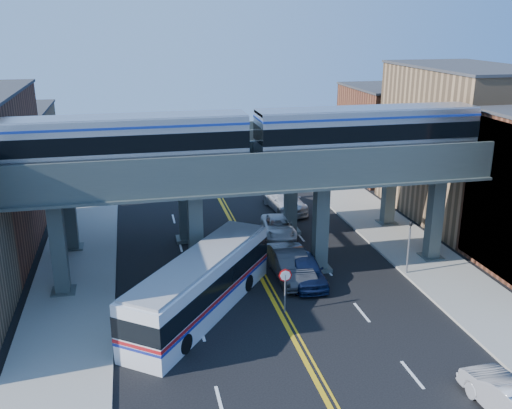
# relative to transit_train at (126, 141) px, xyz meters

# --- Properties ---
(ground) EXTENTS (120.00, 120.00, 0.00)m
(ground) POSITION_rel_transit_train_xyz_m (7.77, -8.00, -9.09)
(ground) COLOR black
(ground) RESTS_ON ground
(sidewalk_west) EXTENTS (5.00, 70.00, 0.16)m
(sidewalk_west) POSITION_rel_transit_train_xyz_m (-3.73, 2.00, -9.01)
(sidewalk_west) COLOR gray
(sidewalk_west) RESTS_ON ground
(sidewalk_east) EXTENTS (5.00, 70.00, 0.16)m
(sidewalk_east) POSITION_rel_transit_train_xyz_m (19.27, 2.00, -9.01)
(sidewalk_east) COLOR gray
(sidewalk_east) RESTS_ON ground
(building_west_c) EXTENTS (8.00, 10.00, 8.00)m
(building_west_c) POSITION_rel_transit_train_xyz_m (-10.73, 21.00, -5.09)
(building_west_c) COLOR #8F6D4A
(building_west_c) RESTS_ON ground
(building_east_b) EXTENTS (8.00, 14.00, 12.00)m
(building_east_b) POSITION_rel_transit_train_xyz_m (26.27, 8.00, -3.09)
(building_east_b) COLOR #8F6D4A
(building_east_b) RESTS_ON ground
(building_east_c) EXTENTS (8.00, 10.00, 9.00)m
(building_east_c) POSITION_rel_transit_train_xyz_m (26.27, 21.00, -4.59)
(building_east_c) COLOR brown
(building_east_c) RESTS_ON ground
(mural_panel) EXTENTS (0.10, 9.50, 9.50)m
(mural_panel) POSITION_rel_transit_train_xyz_m (22.32, -4.00, -4.34)
(mural_panel) COLOR teal
(mural_panel) RESTS_ON ground
(elevated_viaduct_near) EXTENTS (52.00, 3.60, 7.40)m
(elevated_viaduct_near) POSITION_rel_transit_train_xyz_m (7.77, 0.00, -2.62)
(elevated_viaduct_near) COLOR #475251
(elevated_viaduct_near) RESTS_ON ground
(elevated_viaduct_far) EXTENTS (52.00, 3.60, 7.40)m
(elevated_viaduct_far) POSITION_rel_transit_train_xyz_m (7.77, 7.00, -2.62)
(elevated_viaduct_far) COLOR #475251
(elevated_viaduct_far) RESTS_ON ground
(transit_train) EXTENTS (42.81, 2.68, 3.12)m
(transit_train) POSITION_rel_transit_train_xyz_m (0.00, 0.00, 0.00)
(transit_train) COLOR black
(transit_train) RESTS_ON elevated_viaduct_near
(stop_sign) EXTENTS (0.76, 0.09, 2.63)m
(stop_sign) POSITION_rel_transit_train_xyz_m (8.07, -5.00, -7.33)
(stop_sign) COLOR slate
(stop_sign) RESTS_ON ground
(traffic_signal) EXTENTS (0.15, 0.18, 4.10)m
(traffic_signal) POSITION_rel_transit_train_xyz_m (16.97, -2.00, -6.79)
(traffic_signal) COLOR slate
(traffic_signal) RESTS_ON ground
(transit_bus) EXTENTS (9.50, 11.53, 3.17)m
(transit_bus) POSITION_rel_transit_train_xyz_m (3.53, -4.01, -7.46)
(transit_bus) COLOR silver
(transit_bus) RESTS_ON ground
(car_lane_a) EXTENTS (2.24, 5.17, 1.73)m
(car_lane_a) POSITION_rel_transit_train_xyz_m (10.28, -1.54, -8.22)
(car_lane_a) COLOR #0F1A3A
(car_lane_a) RESTS_ON ground
(car_lane_b) EXTENTS (2.01, 5.62, 1.85)m
(car_lane_b) POSITION_rel_transit_train_xyz_m (9.57, -0.74, -8.17)
(car_lane_b) COLOR #29292C
(car_lane_b) RESTS_ON ground
(car_lane_c) EXTENTS (2.85, 5.18, 1.37)m
(car_lane_c) POSITION_rel_transit_train_xyz_m (10.73, 6.55, -8.40)
(car_lane_c) COLOR silver
(car_lane_c) RESTS_ON ground
(car_lane_d) EXTENTS (3.06, 6.26, 1.75)m
(car_lane_d) POSITION_rel_transit_train_xyz_m (12.77, 12.32, -8.21)
(car_lane_d) COLOR #BCBCC1
(car_lane_d) RESTS_ON ground
(car_parked_curb) EXTENTS (1.98, 5.13, 1.67)m
(car_parked_curb) POSITION_rel_transit_train_xyz_m (14.78, -15.54, -8.26)
(car_parked_curb) COLOR #AAA9AE
(car_parked_curb) RESTS_ON ground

